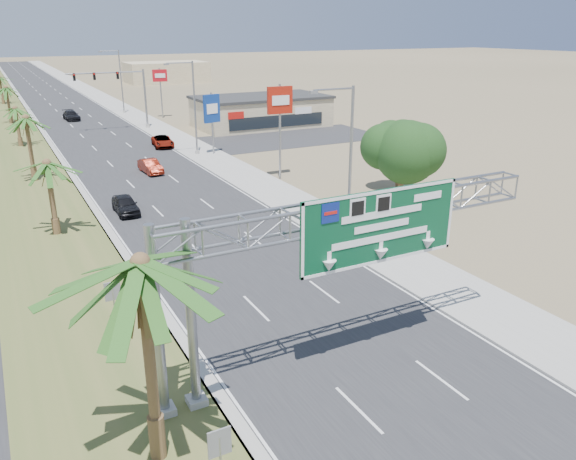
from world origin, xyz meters
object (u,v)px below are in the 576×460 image
Objects in this scene: signal_mast at (130,94)px; pole_sign_red_far at (160,79)px; car_mid_lane at (150,166)px; car_far at (71,116)px; car_left_lane at (125,205)px; pole_sign_blue at (212,111)px; palm_near at (140,265)px; store_building at (261,112)px; pole_sign_red_near at (280,105)px; car_right_lane at (163,141)px; sign_gantry at (342,228)px.

pole_sign_red_far is (6.59, 8.40, 1.04)m from signal_mast.
car_far reaches higher than car_mid_lane.
signal_mast is at bearing 76.39° from car_left_lane.
car_mid_lane is 0.83× the size of car_far.
pole_sign_red_far is at bearing 84.92° from pole_sign_blue.
palm_near reaches higher than store_building.
store_building is at bearing 39.28° from car_mid_lane.
car_left_lane is 0.46× the size of pole_sign_red_near.
car_far is 0.56× the size of pole_sign_red_near.
pole_sign_red_near is at bearing -78.64° from car_far.
car_left_lane is 0.59× the size of pole_sign_blue.
car_mid_lane is at bearing -90.37° from car_far.
pole_sign_red_far is (2.58, 29.03, 1.06)m from pole_sign_blue.
store_building is 2.09× the size of pole_sign_red_near.
pole_sign_red_far is at bearing 51.90° from signal_mast.
signal_mast is 38.76m from car_left_lane.
store_building is 4.49× the size of car_mid_lane.
palm_near is 0.46× the size of store_building.
palm_near is at bearing -98.96° from car_right_lane.
car_far is at bearing 89.18° from car_mid_lane.
sign_gantry is 62.37m from signal_mast.
palm_near is 47.12m from pole_sign_blue.
sign_gantry is 2.01× the size of palm_near.
car_left_lane is at bearing -129.91° from store_building.
car_mid_lane is at bearing -107.88° from pole_sign_red_far.
car_right_lane is 0.98× the size of car_far.
pole_sign_blue reaches higher than car_far.
pole_sign_blue is at bearing 67.02° from palm_near.
sign_gantry is at bearing -103.89° from pole_sign_blue.
sign_gantry is 25.46m from car_left_lane.
store_building is 29.11m from car_mid_lane.
car_mid_lane is 0.53× the size of pole_sign_red_far.
pole_sign_blue is (10.39, -33.18, 4.13)m from car_far.
pole_sign_blue is (18.38, 43.34, -2.10)m from palm_near.
sign_gantry reaches higher than car_right_lane.
pole_sign_blue is at bearing -79.01° from signal_mast.
store_building is 30.20m from pole_sign_red_near.
car_left_lane is 25.29m from car_right_lane.
signal_mast is 2.60× the size of car_left_lane.
car_left_lane is at bearing -128.77° from pole_sign_blue.
pole_sign_blue is at bearing 51.79° from car_left_lane.
signal_mast reaches higher than car_mid_lane.
sign_gantry is at bearing -82.06° from car_left_lane.
pole_sign_red_near is (20.04, 30.34, -0.18)m from palm_near.
palm_near is 2.08× the size of car_mid_lane.
pole_sign_blue is (3.85, -6.67, 4.17)m from car_right_lane.
car_far is (3.05, 49.91, 0.03)m from car_left_lane.
pole_sign_blue is 0.90× the size of pole_sign_red_far.
car_right_lane is at bearing -154.39° from store_building.
pole_sign_red_near is 1.28× the size of pole_sign_blue.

